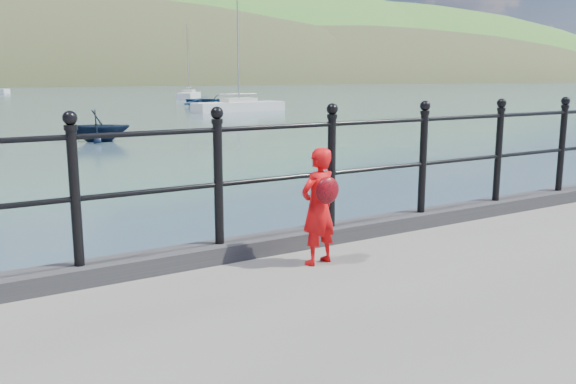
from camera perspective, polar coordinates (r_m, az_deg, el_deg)
ground at (r=6.19m, az=-1.62°, el=-14.00°), size 600.00×600.00×0.00m
kerb at (r=5.70m, az=-0.92°, el=-4.69°), size 60.00×0.30×0.15m
railing at (r=5.55m, az=-0.94°, el=2.79°), size 18.11×0.11×1.20m
far_shore at (r=249.00m, az=-22.13°, el=4.21°), size 830.00×200.00×156.00m
child at (r=5.18m, az=2.90°, el=-1.28°), size 0.41×0.34×1.01m
launch_blue at (r=52.88m, az=-7.08°, el=8.46°), size 5.35×6.00×1.03m
launch_navy at (r=25.68m, az=-17.30°, el=5.94°), size 3.10×2.96×1.28m
sailboat_near at (r=45.78m, az=-4.62°, el=7.94°), size 7.14×2.40×9.55m
sailboat_far at (r=73.00m, az=-9.25°, el=8.90°), size 4.77×5.89×8.65m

